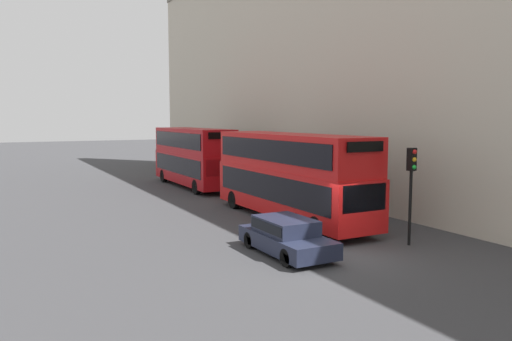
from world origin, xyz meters
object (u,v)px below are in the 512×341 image
Objects in this scene: pedestrian at (210,172)px; car_dark_sedan at (286,235)px; bus_leading at (290,173)px; bus_second_in_queue at (193,155)px; traffic_light at (411,176)px.

car_dark_sedan is at bearing -105.09° from pedestrian.
pedestrian is (5.65, 20.96, 0.09)m from car_dark_sedan.
bus_leading is 6.50m from car_dark_sedan.
bus_second_in_queue is 3.54m from pedestrian.
traffic_light is at bearing -91.68° from pedestrian.
traffic_light is (1.60, -19.92, 0.43)m from bus_second_in_queue.
pedestrian is (0.65, 22.16, -1.99)m from traffic_light.
traffic_light is 22.26m from pedestrian.
bus_second_in_queue is 2.66× the size of traffic_light.
bus_leading is 6.52× the size of pedestrian.
bus_leading is at bearing -98.18° from pedestrian.
pedestrian is at bearing 44.82° from bus_second_in_queue.
bus_leading is at bearing 103.85° from traffic_light.
bus_second_in_queue reaches higher than pedestrian.
pedestrian reaches higher than car_dark_sedan.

